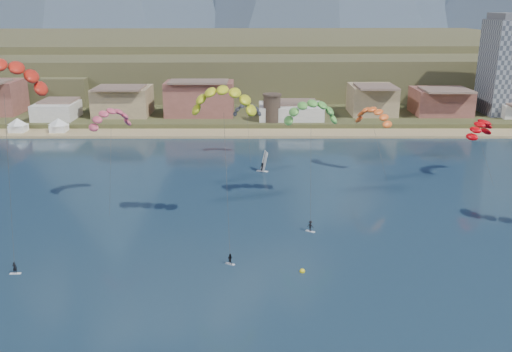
# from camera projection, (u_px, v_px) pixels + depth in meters

# --- Properties ---
(ground) EXTENTS (2400.00, 2400.00, 0.00)m
(ground) POSITION_uv_depth(u_px,v_px,m) (256.00, 343.00, 63.50)
(ground) COLOR black
(ground) RESTS_ON ground
(beach) EXTENTS (2200.00, 12.00, 0.90)m
(beach) POSITION_uv_depth(u_px,v_px,m) (256.00, 133.00, 164.61)
(beach) COLOR tan
(beach) RESTS_ON ground
(land) EXTENTS (2200.00, 900.00, 4.00)m
(land) POSITION_uv_depth(u_px,v_px,m) (255.00, 39.00, 598.08)
(land) COLOR brown
(land) RESTS_ON ground
(foothills) EXTENTS (940.00, 210.00, 18.00)m
(foothills) POSITION_uv_depth(u_px,v_px,m) (299.00, 60.00, 282.74)
(foothills) COLOR brown
(foothills) RESTS_ON ground
(town) EXTENTS (400.00, 24.00, 12.00)m
(town) POSITION_uv_depth(u_px,v_px,m) (130.00, 98.00, 177.52)
(town) COLOR silver
(town) RESTS_ON ground
(watchtower) EXTENTS (5.82, 5.82, 8.60)m
(watchtower) POSITION_uv_depth(u_px,v_px,m) (272.00, 108.00, 170.43)
(watchtower) COLOR #47382D
(watchtower) RESTS_ON ground
(kitesurfer_red) EXTENTS (13.62, 14.04, 30.69)m
(kitesurfer_red) POSITION_uv_depth(u_px,v_px,m) (1.00, 72.00, 80.47)
(kitesurfer_red) COLOR silver
(kitesurfer_red) RESTS_ON ground
(kitesurfer_yellow) EXTENTS (11.41, 17.37, 26.85)m
(kitesurfer_yellow) POSITION_uv_depth(u_px,v_px,m) (223.00, 96.00, 89.30)
(kitesurfer_yellow) COLOR silver
(kitesurfer_yellow) RESTS_ON ground
(kitesurfer_green) EXTENTS (11.00, 18.58, 22.99)m
(kitesurfer_green) POSITION_uv_depth(u_px,v_px,m) (311.00, 109.00, 103.39)
(kitesurfer_green) COLOR silver
(kitesurfer_green) RESTS_ON ground
(distant_kite_pink) EXTENTS (8.58, 8.33, 19.91)m
(distant_kite_pink) POSITION_uv_depth(u_px,v_px,m) (110.00, 115.00, 103.57)
(distant_kite_pink) COLOR #262626
(distant_kite_pink) RESTS_ON ground
(distant_kite_dark) EXTENTS (7.59, 5.65, 15.17)m
(distant_kite_dark) POSITION_uv_depth(u_px,v_px,m) (247.00, 107.00, 137.86)
(distant_kite_dark) COLOR #262626
(distant_kite_dark) RESTS_ON ground
(distant_kite_orange) EXTENTS (9.03, 9.34, 16.78)m
(distant_kite_orange) POSITION_uv_depth(u_px,v_px,m) (373.00, 113.00, 124.44)
(distant_kite_orange) COLOR #262626
(distant_kite_orange) RESTS_ON ground
(distant_kite_red) EXTENTS (8.74, 8.88, 14.90)m
(distant_kite_red) POSITION_uv_depth(u_px,v_px,m) (480.00, 125.00, 121.36)
(distant_kite_red) COLOR #262626
(distant_kite_red) RESTS_ON ground
(windsurfer) EXTENTS (2.81, 3.03, 4.70)m
(windsurfer) POSITION_uv_depth(u_px,v_px,m) (263.00, 165.00, 127.64)
(windsurfer) COLOR silver
(windsurfer) RESTS_ON ground
(buoy) EXTENTS (0.79, 0.79, 0.79)m
(buoy) POSITION_uv_depth(u_px,v_px,m) (302.00, 271.00, 80.18)
(buoy) COLOR yellow
(buoy) RESTS_ON ground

